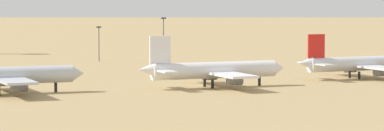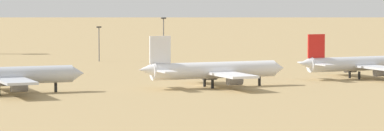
# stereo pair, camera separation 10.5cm
# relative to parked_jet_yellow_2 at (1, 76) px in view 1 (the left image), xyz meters

# --- Properties ---
(ground) EXTENTS (4000.00, 4000.00, 0.00)m
(ground) POSITION_rel_parked_jet_yellow_2_xyz_m (55.01, -2.42, -4.58)
(ground) COLOR tan
(parked_jet_yellow_2) EXTENTS (42.32, 35.89, 13.98)m
(parked_jet_yellow_2) POSITION_rel_parked_jet_yellow_2_xyz_m (0.00, 0.00, 0.00)
(parked_jet_yellow_2) COLOR silver
(parked_jet_yellow_2) RESTS_ON ground
(parked_jet_white_3) EXTENTS (42.31, 35.84, 13.97)m
(parked_jet_white_3) POSITION_rel_parked_jet_yellow_2_xyz_m (55.06, -9.98, -0.00)
(parked_jet_white_3) COLOR white
(parked_jet_white_3) RESTS_ON ground
(parked_jet_red_4) EXTENTS (40.22, 33.93, 13.28)m
(parked_jet_red_4) POSITION_rel_parked_jet_yellow_2_xyz_m (106.33, -6.44, -0.23)
(parked_jet_red_4) COLOR silver
(parked_jet_red_4) RESTS_ON ground
(light_pole_west) EXTENTS (1.80, 0.50, 12.78)m
(light_pole_west) POSITION_rel_parked_jet_yellow_2_xyz_m (70.19, 98.24, 2.97)
(light_pole_west) COLOR #59595E
(light_pole_west) RESTS_ON ground
(light_pole_east) EXTENTS (1.80, 0.50, 16.39)m
(light_pole_east) POSITION_rel_parked_jet_yellow_2_xyz_m (84.18, 74.25, 4.83)
(light_pole_east) COLOR #59595E
(light_pole_east) RESTS_ON ground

